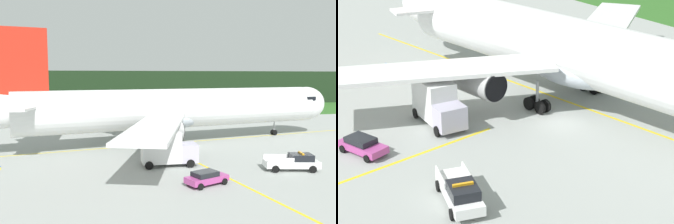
% 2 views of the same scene
% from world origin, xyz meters
% --- Properties ---
extents(ground, '(320.00, 320.00, 0.00)m').
position_xyz_m(ground, '(0.00, 0.00, 0.00)').
color(ground, '#9BA09C').
extents(grass_verge, '(320.00, 37.54, 0.04)m').
position_xyz_m(grass_verge, '(0.00, 52.58, 0.02)').
color(grass_verge, '#306525').
rests_on(grass_verge, ground).
extents(distant_tree_line, '(288.00, 6.60, 11.71)m').
position_xyz_m(distant_tree_line, '(0.00, 72.99, 5.86)').
color(distant_tree_line, black).
rests_on(distant_tree_line, ground).
extents(taxiway_centerline_main, '(72.89, 12.94, 0.01)m').
position_xyz_m(taxiway_centerline_main, '(-0.77, 4.06, 0.00)').
color(taxiway_centerline_main, yellow).
rests_on(taxiway_centerline_main, ground).
extents(taxiway_centerline_spur, '(4.77, 25.83, 0.01)m').
position_xyz_m(taxiway_centerline_spur, '(-0.05, -18.78, 0.00)').
color(taxiway_centerline_spur, yellow).
rests_on(taxiway_centerline_spur, ground).
extents(airliner, '(56.93, 44.65, 15.96)m').
position_xyz_m(airliner, '(-1.28, 3.97, 5.06)').
color(airliner, white).
rests_on(airliner, ground).
extents(ops_pickup_truck, '(5.91, 3.25, 1.94)m').
position_xyz_m(ops_pickup_truck, '(7.05, -13.77, 0.90)').
color(ops_pickup_truck, white).
rests_on(ops_pickup_truck, ground).
extents(catering_truck, '(6.22, 2.84, 3.98)m').
position_xyz_m(catering_truck, '(-5.63, -9.07, 1.96)').
color(catering_truck, '#B9B2C9').
rests_on(catering_truck, ground).
extents(staff_car, '(4.35, 3.03, 1.30)m').
position_xyz_m(staff_car, '(-3.58, -16.56, 0.70)').
color(staff_car, '#AC3E88').
rests_on(staff_car, ground).
extents(taxiway_edge_light_west, '(0.12, 0.12, 0.38)m').
position_xyz_m(taxiway_edge_light_west, '(-23.31, -6.76, 0.21)').
color(taxiway_edge_light_west, yellow).
rests_on(taxiway_edge_light_west, ground).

